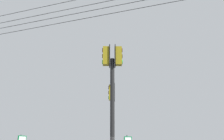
# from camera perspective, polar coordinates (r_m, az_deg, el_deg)

# --- Properties ---
(signal_mast_assembly) EXTENTS (2.43, 5.84, 6.73)m
(signal_mast_assembly) POSITION_cam_1_polar(r_m,az_deg,el_deg) (12.20, 0.02, -4.66)
(signal_mast_assembly) COLOR black
(signal_mast_assembly) RESTS_ON ground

